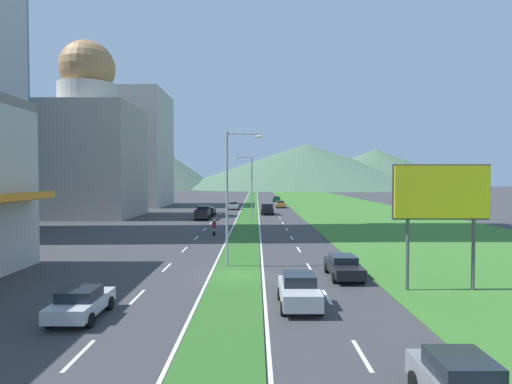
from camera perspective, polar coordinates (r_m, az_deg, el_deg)
ground_plane at (r=28.39m, az=-2.38°, el=-11.14°), size 600.00×600.00×0.00m
grass_median at (r=87.87m, az=-0.58°, el=-2.27°), size 3.20×240.00×0.06m
grass_verge_right at (r=89.96m, az=12.67°, el=-2.22°), size 24.00×240.00×0.06m
lane_dash_left_1 at (r=17.67m, az=-22.26°, el=-19.46°), size 0.16×2.80×0.01m
lane_dash_left_2 at (r=24.47m, az=-15.29°, el=-13.32°), size 0.16×2.80×0.01m
lane_dash_left_3 at (r=31.62m, az=-11.56°, el=-9.81°), size 0.16×2.80×0.01m
lane_dash_left_4 at (r=38.92m, az=-9.26°, el=-7.59°), size 0.16×2.80×0.01m
lane_dash_left_5 at (r=46.31m, az=-7.71°, el=-6.06°), size 0.16×2.80×0.01m
lane_dash_left_6 at (r=53.74m, az=-6.59°, el=-4.96°), size 0.16×2.80×0.01m
lane_dash_left_7 at (r=61.20m, az=-5.74°, el=-4.12°), size 0.16×2.80×0.01m
lane_dash_left_8 at (r=68.69m, az=-5.08°, el=-3.46°), size 0.16×2.80×0.01m
lane_dash_left_9 at (r=76.19m, az=-4.55°, el=-2.93°), size 0.16×2.80×0.01m
lane_dash_right_1 at (r=16.91m, az=14.20°, el=-20.37°), size 0.16×2.80×0.01m
lane_dash_right_2 at (r=23.93m, az=9.71°, el=-13.63°), size 0.16×2.80×0.01m
lane_dash_right_3 at (r=31.20m, az=7.40°, el=-9.95°), size 0.16×2.80×0.01m
lane_dash_right_4 at (r=38.58m, az=5.99°, el=-7.66°), size 0.16×2.80×0.01m
lane_dash_right_5 at (r=46.02m, az=5.04°, el=-6.10°), size 0.16×2.80×0.01m
lane_dash_right_6 at (r=53.50m, az=4.37°, el=-4.98°), size 0.16×2.80×0.01m
lane_dash_right_7 at (r=60.99m, az=3.86°, el=-4.13°), size 0.16×2.80×0.01m
lane_dash_right_8 at (r=68.50m, az=3.46°, el=-3.47°), size 0.16×2.80×0.01m
lane_dash_right_9 at (r=76.01m, az=3.14°, el=-2.94°), size 0.16×2.80×0.01m
edge_line_median_left at (r=87.91m, az=-1.72°, el=-2.29°), size 0.16×240.00×0.01m
edge_line_median_right at (r=87.86m, az=0.56°, el=-2.29°), size 0.16×240.00×0.01m
domed_building at (r=75.90m, az=-21.20°, el=5.74°), size 15.63×15.63×28.83m
midrise_colored at (r=103.04m, az=-16.53°, el=5.47°), size 17.94×17.94×25.96m
hill_far_left at (r=275.06m, az=-18.16°, el=5.09°), size 127.30×127.30×44.47m
hill_far_center at (r=277.94m, az=6.86°, el=3.45°), size 169.27×169.27×28.10m
hill_far_right at (r=283.53m, az=15.84°, el=3.02°), size 121.95×121.95×24.77m
street_lamp_near at (r=30.61m, az=-3.15°, el=0.25°), size 2.64×0.29×9.70m
street_lamp_mid at (r=62.22m, az=-0.55°, el=1.02°), size 2.67×0.37×9.56m
billboard_roadside at (r=26.09m, az=23.77°, el=-0.62°), size 5.51×0.28×7.18m
car_0 at (r=28.36m, az=11.86°, el=-9.68°), size 1.95×4.66×1.41m
car_1 at (r=21.81m, az=6.01°, el=-12.93°), size 1.98×4.20×1.63m
car_2 at (r=72.78m, az=-5.98°, el=-2.57°), size 1.87×4.70×1.45m
car_3 at (r=91.96m, az=3.55°, el=-1.63°), size 1.91×4.11×1.48m
car_4 at (r=86.65m, az=-2.73°, el=-1.83°), size 2.01×4.15×1.57m
car_6 at (r=21.59m, az=-22.07°, el=-13.48°), size 1.98×4.02×1.41m
car_7 at (r=114.16m, az=3.01°, el=-0.94°), size 2.00×4.02×1.49m
pickup_truck_0 at (r=74.72m, az=1.76°, el=-2.27°), size 2.18×5.40×2.00m
pickup_truck_1 at (r=66.58m, az=-6.80°, el=-2.79°), size 2.18×5.40×2.00m
motorcycle_rider at (r=48.12m, az=-5.33°, el=-4.87°), size 0.36×2.00×1.80m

